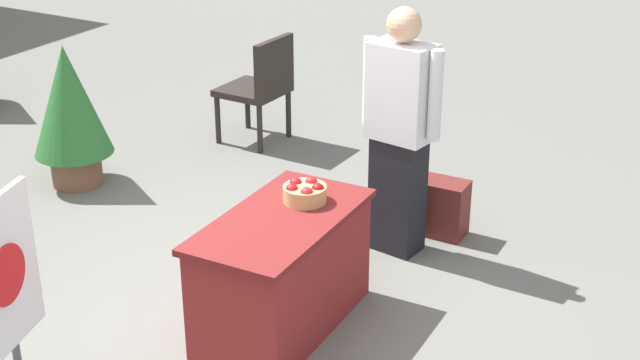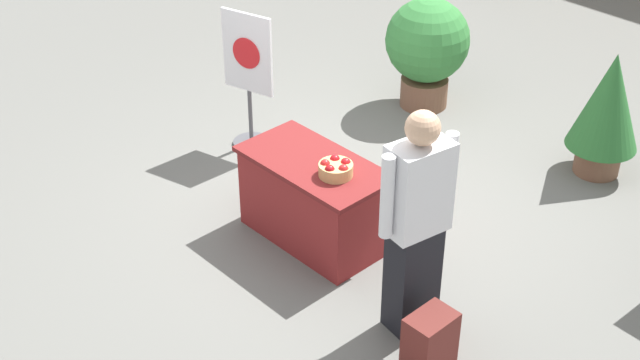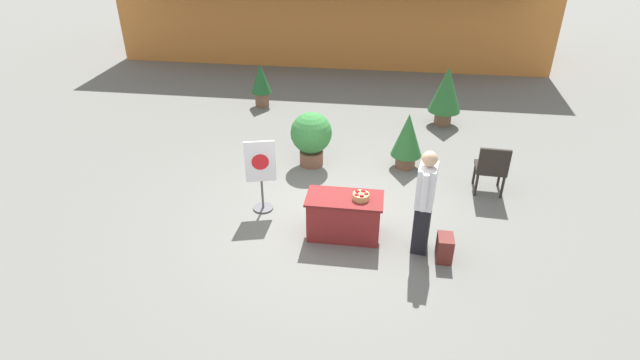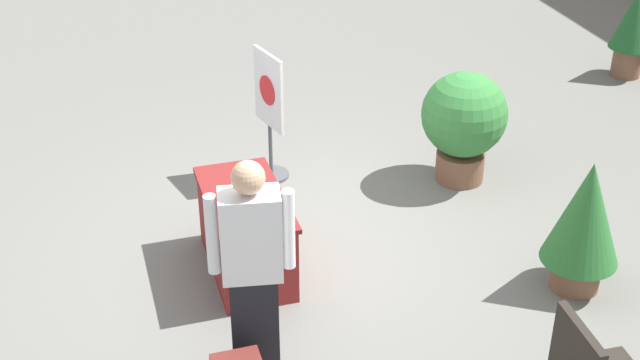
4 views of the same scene
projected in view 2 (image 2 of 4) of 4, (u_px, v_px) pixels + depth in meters
The scene contains 8 objects.
ground_plane at pixel (338, 202), 7.79m from camera, with size 120.00×120.00×0.00m, color slate.
display_table at pixel (314, 200), 7.15m from camera, with size 1.24×0.65×0.73m.
apple_basket at pixel (336, 168), 6.76m from camera, with size 0.27×0.27×0.13m.
person_visitor at pixel (416, 223), 5.99m from camera, with size 0.33×0.60×1.74m.
backpack at pixel (430, 340), 6.02m from camera, with size 0.24×0.34×0.42m.
poster_board at pixel (249, 77), 8.23m from camera, with size 0.52×0.36×1.35m.
potted_plant_near_left at pixel (427, 46), 8.94m from camera, with size 0.85×0.85×1.15m.
potted_plant_far_left at pixel (608, 108), 7.85m from camera, with size 0.64×0.64×1.18m.
Camera 2 is at (4.58, -4.53, 4.39)m, focal length 50.00 mm.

